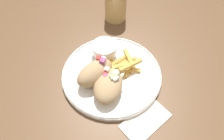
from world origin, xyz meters
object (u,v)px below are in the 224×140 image
plate (112,75)px  water_glass (116,6)px  pita_sandwich_near (108,85)px  fries_pile (124,65)px  sauce_ramekin (104,49)px  pita_sandwich_far (95,73)px

plate → water_glass: water_glass is taller
pita_sandwich_near → water_glass: size_ratio=1.22×
fries_pile → water_glass: size_ratio=0.91×
fries_pile → pita_sandwich_near: bearing=-149.2°
fries_pile → water_glass: water_glass is taller
pita_sandwich_near → sauce_ramekin: (0.06, 0.13, -0.00)m
sauce_ramekin → plate: bearing=-103.2°
pita_sandwich_near → water_glass: (0.19, 0.28, 0.01)m
pita_sandwich_far → sauce_ramekin: (0.07, 0.08, -0.01)m
pita_sandwich_near → fries_pile: pita_sandwich_near is taller
plate → pita_sandwich_near: (-0.04, -0.05, 0.03)m
pita_sandwich_far → fries_pile: pita_sandwich_far is taller
pita_sandwich_far → water_glass: (0.20, 0.23, 0.01)m
sauce_ramekin → water_glass: size_ratio=0.70×
fries_pile → sauce_ramekin: size_ratio=1.31×
sauce_ramekin → water_glass: bearing=49.6°
pita_sandwich_near → pita_sandwich_far: pita_sandwich_far is taller
pita_sandwich_far → fries_pile: size_ratio=1.24×
plate → pita_sandwich_near: pita_sandwich_near is taller
sauce_ramekin → water_glass: 0.20m
pita_sandwich_near → sauce_ramekin: bearing=18.8°
pita_sandwich_near → water_glass: water_glass is taller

